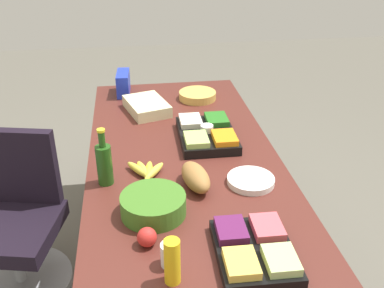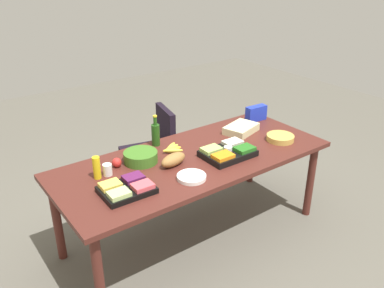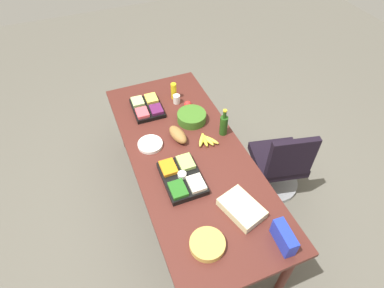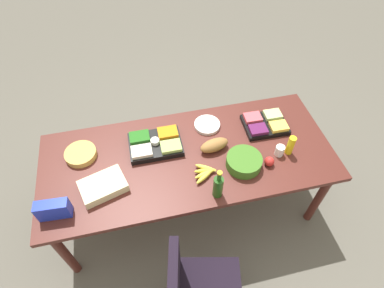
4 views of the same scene
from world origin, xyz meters
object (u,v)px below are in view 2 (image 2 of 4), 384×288
at_px(chip_bag_blue, 256,113).
at_px(bread_loaf, 173,160).
at_px(apple_red, 117,163).
at_px(banana_bunch, 172,149).
at_px(wine_bottle, 156,134).
at_px(conference_table, 194,165).
at_px(paper_cup, 107,170).
at_px(chip_bowl, 280,138).
at_px(sheet_cake, 241,129).
at_px(mustard_bottle, 97,168).
at_px(veggie_tray, 228,152).
at_px(salad_bowl, 141,157).
at_px(office_chair, 152,160).
at_px(paper_plate_stack, 191,177).
at_px(fruit_platter, 127,188).

relative_size(chip_bag_blue, bread_loaf, 0.92).
bearing_deg(apple_red, banana_bunch, -2.53).
bearing_deg(wine_bottle, banana_bunch, -77.34).
bearing_deg(banana_bunch, conference_table, -66.78).
xyz_separation_m(paper_cup, chip_bowl, (1.53, -0.34, -0.02)).
bearing_deg(sheet_cake, bread_loaf, -168.81).
xyz_separation_m(mustard_bottle, veggie_tray, (1.03, -0.30, -0.05)).
relative_size(sheet_cake, salad_bowl, 1.17).
xyz_separation_m(paper_cup, bread_loaf, (0.49, -0.17, 0.01)).
bearing_deg(salad_bowl, sheet_cake, -1.60).
bearing_deg(office_chair, chip_bowl, -57.74).
relative_size(paper_cup, paper_plate_stack, 0.41).
bearing_deg(chip_bowl, bread_loaf, 170.70).
xyz_separation_m(conference_table, salad_bowl, (-0.40, 0.19, 0.12)).
height_order(veggie_tray, chip_bag_blue, chip_bag_blue).
xyz_separation_m(conference_table, apple_red, (-0.59, 0.22, 0.11)).
relative_size(veggie_tray, chip_bowl, 1.72).
bearing_deg(chip_bag_blue, office_chair, 144.33).
xyz_separation_m(sheet_cake, salad_bowl, (-1.06, 0.03, 0.01)).
relative_size(banana_bunch, wine_bottle, 0.71).
distance_m(veggie_tray, chip_bowl, 0.59).
distance_m(veggie_tray, paper_plate_stack, 0.48).
bearing_deg(paper_plate_stack, sheet_cake, 25.79).
bearing_deg(sheet_cake, apple_red, 176.96).
xyz_separation_m(paper_plate_stack, bread_loaf, (0.01, 0.26, 0.04)).
distance_m(chip_bowl, salad_bowl, 1.28).
height_order(conference_table, fruit_platter, fruit_platter).
bearing_deg(office_chair, apple_red, -135.67).
xyz_separation_m(wine_bottle, salad_bowl, (-0.27, -0.20, -0.06)).
height_order(conference_table, bread_loaf, bread_loaf).
bearing_deg(chip_bag_blue, paper_cup, -174.98).
bearing_deg(apple_red, salad_bowl, -10.80).
relative_size(paper_plate_stack, sheet_cake, 0.69).
bearing_deg(banana_bunch, apple_red, 177.47).
bearing_deg(veggie_tray, conference_table, 147.74).
height_order(apple_red, banana_bunch, apple_red).
relative_size(office_chair, wine_bottle, 3.18).
relative_size(sheet_cake, banana_bunch, 1.62).
relative_size(chip_bowl, bread_loaf, 1.03).
bearing_deg(office_chair, wine_bottle, -115.41).
bearing_deg(veggie_tray, wine_bottle, 124.17).
height_order(mustard_bottle, salad_bowl, mustard_bottle).
bearing_deg(apple_red, chip_bowl, -16.24).
bearing_deg(banana_bunch, veggie_tray, -47.33).
bearing_deg(banana_bunch, paper_cup, -175.00).
bearing_deg(sheet_cake, chip_bag_blue, 23.02).
relative_size(apple_red, wine_bottle, 0.27).
distance_m(fruit_platter, salad_bowl, 0.47).
bearing_deg(paper_cup, office_chair, 43.01).
bearing_deg(chip_bag_blue, conference_table, -163.42).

